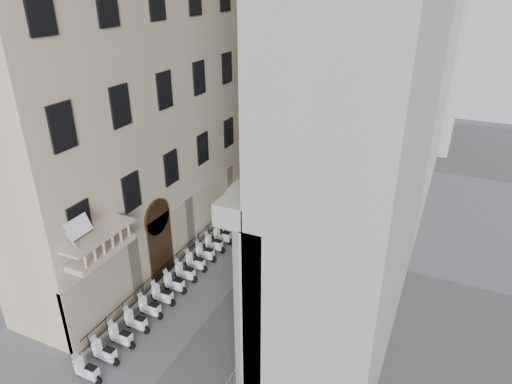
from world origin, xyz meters
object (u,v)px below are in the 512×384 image
street_lamp (269,148)px  pedestrian_b (329,172)px  info_kiosk (260,194)px  pedestrian_a (301,187)px  security_tent (247,185)px  scooter_0 (89,380)px

street_lamp → pedestrian_b: (3.77, 6.14, -3.92)m
street_lamp → info_kiosk: street_lamp is taller
info_kiosk → pedestrian_a: size_ratio=1.02×
security_tent → info_kiosk: size_ratio=2.22×
scooter_0 → info_kiosk: size_ratio=0.89×
pedestrian_b → security_tent: bearing=107.4°
scooter_0 → pedestrian_b: bearing=-7.3°
pedestrian_a → info_kiosk: bearing=58.8°
scooter_0 → pedestrian_b: pedestrian_b is taller
security_tent → street_lamp: bearing=78.0°
scooter_0 → security_tent: 19.50m
street_lamp → pedestrian_a: 5.05m
scooter_0 → pedestrian_a: pedestrian_a is taller
info_kiosk → pedestrian_b: size_ratio=0.91×
street_lamp → pedestrian_b: 8.20m
scooter_0 → security_tent: size_ratio=0.40×
security_tent → pedestrian_a: 6.08m
security_tent → street_lamp: 3.89m
scooter_0 → street_lamp: street_lamp is taller
street_lamp → pedestrian_a: bearing=45.0°
security_tent → info_kiosk: security_tent is taller
scooter_0 → pedestrian_b: 28.82m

